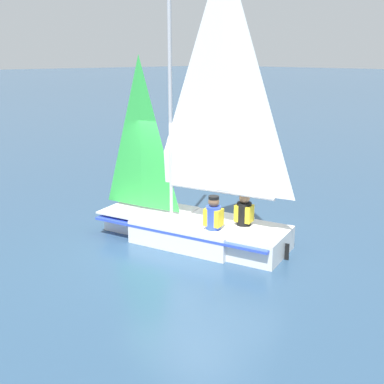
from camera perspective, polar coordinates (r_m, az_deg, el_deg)
ground_plane at (r=10.41m, az=0.00°, el=-5.73°), size 260.00×260.00×0.00m
sailboat_main at (r=10.10m, az=0.32°, el=-1.39°), size 4.31×2.74×5.90m
sailor_helm at (r=9.64m, az=2.55°, el=-3.54°), size 0.40×0.38×1.16m
sailor_crew at (r=9.92m, az=6.17°, el=-3.04°), size 0.40×0.38×1.16m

